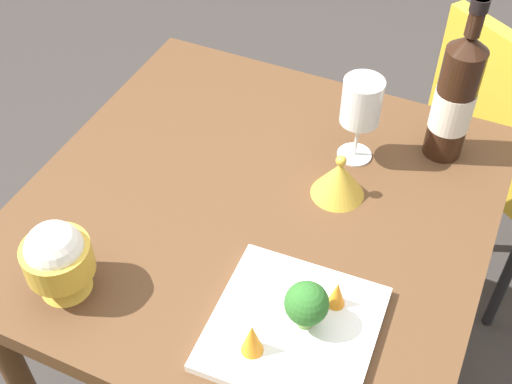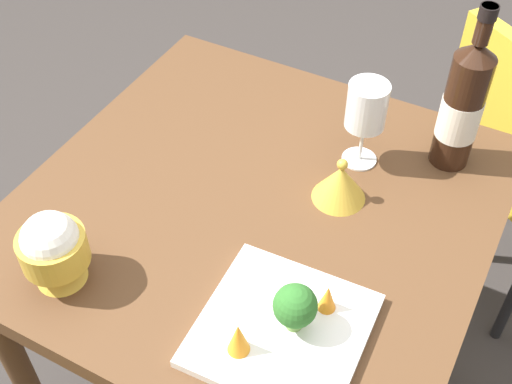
{
  "view_description": "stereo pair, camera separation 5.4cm",
  "coord_description": "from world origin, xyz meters",
  "px_view_note": "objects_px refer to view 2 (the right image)",
  "views": [
    {
      "loc": [
        -0.77,
        -0.35,
        1.65
      ],
      "look_at": [
        0.0,
        0.0,
        0.78
      ],
      "focal_mm": 46.94,
      "sensor_mm": 36.0,
      "label": 1
    },
    {
      "loc": [
        -0.74,
        -0.4,
        1.65
      ],
      "look_at": [
        0.0,
        0.0,
        0.78
      ],
      "focal_mm": 46.94,
      "sensor_mm": 36.0,
      "label": 2
    }
  ],
  "objects_px": {
    "rice_bowl": "(53,249)",
    "rice_bowl_lid": "(340,182)",
    "carrot_garnish_right": "(328,298)",
    "broccoli_floret": "(295,307)",
    "serving_plate": "(282,330)",
    "carrot_garnish_left": "(238,338)",
    "wine_bottle": "(463,105)",
    "wine_glass": "(367,108)"
  },
  "relations": [
    {
      "from": "rice_bowl_lid",
      "to": "broccoli_floret",
      "type": "xyz_separation_m",
      "value": [
        -0.3,
        -0.05,
        0.03
      ]
    },
    {
      "from": "carrot_garnish_right",
      "to": "broccoli_floret",
      "type": "bearing_deg",
      "value": 150.38
    },
    {
      "from": "rice_bowl",
      "to": "serving_plate",
      "type": "distance_m",
      "value": 0.38
    },
    {
      "from": "wine_bottle",
      "to": "serving_plate",
      "type": "height_order",
      "value": "wine_bottle"
    },
    {
      "from": "serving_plate",
      "to": "broccoli_floret",
      "type": "height_order",
      "value": "broccoli_floret"
    },
    {
      "from": "rice_bowl",
      "to": "serving_plate",
      "type": "height_order",
      "value": "rice_bowl"
    },
    {
      "from": "wine_glass",
      "to": "rice_bowl_lid",
      "type": "distance_m",
      "value": 0.15
    },
    {
      "from": "rice_bowl",
      "to": "rice_bowl_lid",
      "type": "bearing_deg",
      "value": -40.59
    },
    {
      "from": "wine_bottle",
      "to": "wine_glass",
      "type": "bearing_deg",
      "value": 118.65
    },
    {
      "from": "wine_bottle",
      "to": "carrot_garnish_right",
      "type": "bearing_deg",
      "value": 171.61
    },
    {
      "from": "wine_bottle",
      "to": "carrot_garnish_right",
      "type": "relative_size",
      "value": 6.49
    },
    {
      "from": "wine_glass",
      "to": "rice_bowl_lid",
      "type": "relative_size",
      "value": 1.79
    },
    {
      "from": "wine_glass",
      "to": "rice_bowl",
      "type": "xyz_separation_m",
      "value": [
        -0.5,
        0.33,
        -0.05
      ]
    },
    {
      "from": "rice_bowl",
      "to": "broccoli_floret",
      "type": "xyz_separation_m",
      "value": [
        0.09,
        -0.38,
        -0.01
      ]
    },
    {
      "from": "wine_glass",
      "to": "carrot_garnish_left",
      "type": "distance_m",
      "value": 0.5
    },
    {
      "from": "rice_bowl_lid",
      "to": "wine_glass",
      "type": "bearing_deg",
      "value": 2.3
    },
    {
      "from": "rice_bowl_lid",
      "to": "wine_bottle",
      "type": "bearing_deg",
      "value": -37.07
    },
    {
      "from": "carrot_garnish_left",
      "to": "carrot_garnish_right",
      "type": "bearing_deg",
      "value": -33.18
    },
    {
      "from": "rice_bowl",
      "to": "broccoli_floret",
      "type": "relative_size",
      "value": 1.65
    },
    {
      "from": "wine_bottle",
      "to": "wine_glass",
      "type": "height_order",
      "value": "wine_bottle"
    },
    {
      "from": "rice_bowl_lid",
      "to": "broccoli_floret",
      "type": "height_order",
      "value": "broccoli_floret"
    },
    {
      "from": "rice_bowl_lid",
      "to": "carrot_garnish_right",
      "type": "xyz_separation_m",
      "value": [
        -0.25,
        -0.08,
        0.0
      ]
    },
    {
      "from": "wine_bottle",
      "to": "broccoli_floret",
      "type": "xyz_separation_m",
      "value": [
        -0.5,
        0.1,
        -0.07
      ]
    },
    {
      "from": "wine_bottle",
      "to": "rice_bowl_lid",
      "type": "xyz_separation_m",
      "value": [
        -0.2,
        0.15,
        -0.1
      ]
    },
    {
      "from": "serving_plate",
      "to": "carrot_garnish_right",
      "type": "distance_m",
      "value": 0.09
    },
    {
      "from": "serving_plate",
      "to": "carrot_garnish_left",
      "type": "relative_size",
      "value": 4.24
    },
    {
      "from": "rice_bowl_lid",
      "to": "serving_plate",
      "type": "height_order",
      "value": "rice_bowl_lid"
    },
    {
      "from": "rice_bowl_lid",
      "to": "carrot_garnish_left",
      "type": "xyz_separation_m",
      "value": [
        -0.38,
        0.0,
        0.01
      ]
    },
    {
      "from": "wine_bottle",
      "to": "wine_glass",
      "type": "relative_size",
      "value": 1.88
    },
    {
      "from": "rice_bowl_lid",
      "to": "carrot_garnish_right",
      "type": "relative_size",
      "value": 1.93
    },
    {
      "from": "wine_bottle",
      "to": "broccoli_floret",
      "type": "bearing_deg",
      "value": 169.07
    },
    {
      "from": "rice_bowl",
      "to": "serving_plate",
      "type": "bearing_deg",
      "value": -78.45
    },
    {
      "from": "serving_plate",
      "to": "carrot_garnish_left",
      "type": "distance_m",
      "value": 0.09
    },
    {
      "from": "broccoli_floret",
      "to": "wine_glass",
      "type": "bearing_deg",
      "value": 7.89
    },
    {
      "from": "broccoli_floret",
      "to": "serving_plate",
      "type": "bearing_deg",
      "value": 127.79
    },
    {
      "from": "wine_glass",
      "to": "carrot_garnish_left",
      "type": "relative_size",
      "value": 2.9
    },
    {
      "from": "wine_bottle",
      "to": "carrot_garnish_right",
      "type": "distance_m",
      "value": 0.46
    },
    {
      "from": "rice_bowl",
      "to": "rice_bowl_lid",
      "type": "height_order",
      "value": "rice_bowl"
    },
    {
      "from": "rice_bowl_lid",
      "to": "serving_plate",
      "type": "xyz_separation_m",
      "value": [
        -0.31,
        -0.04,
        -0.03
      ]
    },
    {
      "from": "rice_bowl",
      "to": "carrot_garnish_right",
      "type": "height_order",
      "value": "rice_bowl"
    },
    {
      "from": "carrot_garnish_right",
      "to": "wine_glass",
      "type": "bearing_deg",
      "value": 13.75
    },
    {
      "from": "wine_glass",
      "to": "carrot_garnish_right",
      "type": "distance_m",
      "value": 0.38
    }
  ]
}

